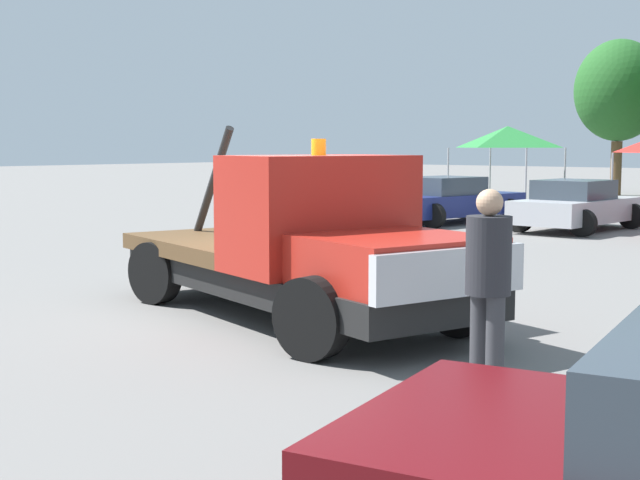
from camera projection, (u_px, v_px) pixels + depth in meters
name	position (u px, v px, depth m)	size (l,w,h in m)	color
ground_plane	(291.00, 318.00, 11.58)	(160.00, 160.00, 0.00)	slate
tow_truck	(306.00, 251.00, 11.18)	(6.45, 3.72, 2.51)	black
person_near_truck	(488.00, 276.00, 7.99)	(0.41, 0.41, 1.85)	#38383D
parked_car_navy	(447.00, 201.00, 25.66)	(3.00, 5.03, 1.34)	navy
parked_car_silver	(576.00, 206.00, 23.34)	(2.55, 4.31, 1.34)	#B7B7BC
canopy_tent_green	(508.00, 137.00, 34.60)	(3.38, 3.38, 2.98)	#9E9EA3
tree_right	(619.00, 91.00, 39.53)	(3.87, 3.87, 6.92)	brown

